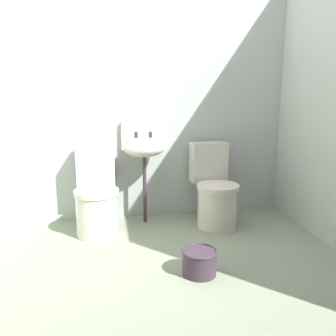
{
  "coord_description": "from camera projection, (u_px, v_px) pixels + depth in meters",
  "views": [
    {
      "loc": [
        -0.46,
        -2.35,
        1.28
      ],
      "look_at": [
        0.0,
        0.3,
        0.7
      ],
      "focal_mm": 38.06,
      "sensor_mm": 36.0,
      "label": 1
    }
  ],
  "objects": [
    {
      "name": "sink",
      "position": [
        144.0,
        147.0,
        3.45
      ],
      "size": [
        0.42,
        0.35,
        0.99
      ],
      "color": "#3F2F3D",
      "rests_on": "ground"
    },
    {
      "name": "toilet_right",
      "position": [
        215.0,
        192.0,
        3.47
      ],
      "size": [
        0.42,
        0.6,
        0.78
      ],
      "rotation": [
        0.0,
        0.0,
        3.18
      ],
      "color": "silver",
      "rests_on": "ground"
    },
    {
      "name": "wall_back",
      "position": [
        152.0,
        98.0,
        3.57
      ],
      "size": [
        3.13,
        0.1,
        2.44
      ],
      "primitive_type": "cube",
      "color": "#B2BBB8",
      "rests_on": "ground"
    },
    {
      "name": "toilet_left",
      "position": [
        97.0,
        198.0,
        3.28
      ],
      "size": [
        0.41,
        0.6,
        0.78
      ],
      "rotation": [
        0.0,
        0.0,
        3.18
      ],
      "color": "silver",
      "rests_on": "ground"
    },
    {
      "name": "bucket",
      "position": [
        199.0,
        262.0,
        2.53
      ],
      "size": [
        0.26,
        0.26,
        0.18
      ],
      "color": "#3F2F3D",
      "rests_on": "ground"
    },
    {
      "name": "ground_plane",
      "position": [
        175.0,
        275.0,
        2.62
      ],
      "size": [
        3.13,
        2.83,
        0.08
      ],
      "primitive_type": "cube",
      "color": "gray"
    }
  ]
}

